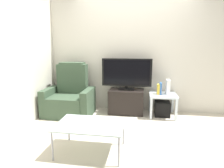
{
  "coord_description": "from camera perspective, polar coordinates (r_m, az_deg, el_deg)",
  "views": [
    {
      "loc": [
        0.19,
        -3.07,
        1.43
      ],
      "look_at": [
        -0.38,
        0.5,
        0.7
      ],
      "focal_mm": 30.53,
      "sensor_mm": 36.0,
      "label": 1
    }
  ],
  "objects": [
    {
      "name": "ground_plane",
      "position": [
        3.4,
        5.16,
        -13.55
      ],
      "size": [
        6.4,
        6.4,
        0.0
      ],
      "primitive_type": "plane",
      "color": "beige"
    },
    {
      "name": "wall_back",
      "position": [
        4.21,
        6.57,
        9.56
      ],
      "size": [
        6.4,
        0.06,
        2.6
      ],
      "primitive_type": "cube",
      "color": "beige",
      "rests_on": "ground"
    },
    {
      "name": "wall_side",
      "position": [
        3.71,
        -25.15,
        8.33
      ],
      "size": [
        0.06,
        4.48,
        2.6
      ],
      "primitive_type": "cube",
      "color": "beige",
      "rests_on": "ground"
    },
    {
      "name": "tv_stand",
      "position": [
        4.11,
        4.24,
        -5.2
      ],
      "size": [
        0.73,
        0.42,
        0.51
      ],
      "color": "black",
      "rests_on": "ground"
    },
    {
      "name": "television",
      "position": [
        4.0,
        4.39,
        3.17
      ],
      "size": [
        1.04,
        0.2,
        0.66
      ],
      "color": "black",
      "rests_on": "tv_stand"
    },
    {
      "name": "recliner_armchair",
      "position": [
        4.12,
        -12.51,
        -3.75
      ],
      "size": [
        0.98,
        0.78,
        1.08
      ],
      "rotation": [
        0.0,
        0.0,
        -0.15
      ],
      "color": "#384C38",
      "rests_on": "ground"
    },
    {
      "name": "side_table",
      "position": [
        4.04,
        14.97,
        -3.9
      ],
      "size": [
        0.54,
        0.54,
        0.46
      ],
      "color": "silver",
      "rests_on": "ground"
    },
    {
      "name": "subwoofer_box",
      "position": [
        4.11,
        14.8,
        -7.12
      ],
      "size": [
        0.3,
        0.3,
        0.3
      ],
      "primitive_type": "cube",
      "color": "black",
      "rests_on": "ground"
    },
    {
      "name": "book_leftmost",
      "position": [
        3.97,
        13.69,
        -1.51
      ],
      "size": [
        0.05,
        0.14,
        0.2
      ],
      "primitive_type": "cube",
      "color": "gold",
      "rests_on": "side_table"
    },
    {
      "name": "book_middle",
      "position": [
        3.97,
        14.32,
        -1.29
      ],
      "size": [
        0.04,
        0.13,
        0.24
      ],
      "primitive_type": "cube",
      "color": "#3366B2",
      "rests_on": "side_table"
    },
    {
      "name": "game_console",
      "position": [
        4.01,
        16.39,
        -0.86
      ],
      "size": [
        0.07,
        0.2,
        0.29
      ],
      "primitive_type": "cube",
      "color": "white",
      "rests_on": "side_table"
    },
    {
      "name": "coffee_table",
      "position": [
        2.62,
        -6.53,
        -12.25
      ],
      "size": [
        0.9,
        0.6,
        0.41
      ],
      "color": "#B2C6C1",
      "rests_on": "ground"
    },
    {
      "name": "cell_phone",
      "position": [
        2.59,
        -9.03,
        -11.84
      ],
      "size": [
        0.12,
        0.16,
        0.01
      ],
      "primitive_type": "cube",
      "rotation": [
        0.0,
        0.0,
        0.35
      ],
      "color": "#B7B7BC",
      "rests_on": "coffee_table"
    }
  ]
}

